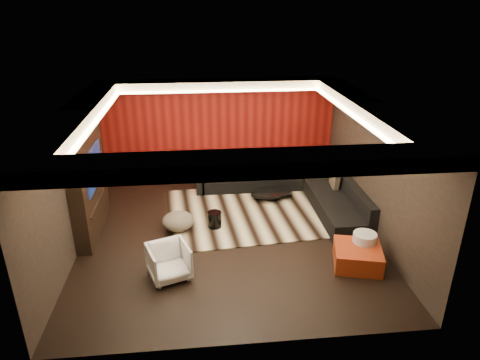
{
  "coord_description": "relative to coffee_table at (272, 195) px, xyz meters",
  "views": [
    {
      "loc": [
        -0.57,
        -7.74,
        4.64
      ],
      "look_at": [
        0.3,
        0.6,
        1.05
      ],
      "focal_mm": 32.0,
      "sensor_mm": 36.0,
      "label": 1
    }
  ],
  "objects": [
    {
      "name": "tv_surround",
      "position": [
        -4.07,
        -1.18,
        0.99
      ],
      "size": [
        0.3,
        2.0,
        2.2
      ],
      "primitive_type": "cube",
      "color": "black",
      "rests_on": "ground"
    },
    {
      "name": "striped_pouf",
      "position": [
        -2.27,
        -1.32,
        0.1
      ],
      "size": [
        0.88,
        0.88,
        0.38
      ],
      "primitive_type": "ellipsoid",
      "rotation": [
        0.0,
        0.0,
        0.37
      ],
      "color": "tan",
      "rests_on": "rug"
    },
    {
      "name": "white_side_table",
      "position": [
        1.28,
        -2.82,
        0.17
      ],
      "size": [
        0.57,
        0.57,
        0.55
      ],
      "primitive_type": "cylinder",
      "rotation": [
        0.0,
        0.0,
        0.37
      ],
      "color": "silver",
      "rests_on": "floor"
    },
    {
      "name": "armchair",
      "position": [
        -2.38,
        -3.02,
        0.21
      ],
      "size": [
        0.88,
        0.89,
        0.64
      ],
      "primitive_type": "imported",
      "rotation": [
        0.0,
        0.0,
        0.34
      ],
      "color": "silver",
      "rests_on": "floor"
    },
    {
      "name": "soffit_front",
      "position": [
        -1.22,
        -4.48,
        2.58
      ],
      "size": [
        6.0,
        0.6,
        0.22
      ],
      "primitive_type": "cube",
      "color": "silver",
      "rests_on": "ground"
    },
    {
      "name": "floor",
      "position": [
        -1.22,
        -1.78,
        -0.12
      ],
      "size": [
        6.0,
        6.0,
        0.02
      ],
      "primitive_type": "cube",
      "color": "black",
      "rests_on": "ground"
    },
    {
      "name": "coffee_table",
      "position": [
        0.0,
        0.0,
        0.0
      ],
      "size": [
        1.31,
        1.31,
        0.18
      ],
      "primitive_type": "cylinder",
      "rotation": [
        0.0,
        0.0,
        0.23
      ],
      "color": "black",
      "rests_on": "rug"
    },
    {
      "name": "tv_shelf",
      "position": [
        -3.91,
        -1.18,
        0.59
      ],
      "size": [
        0.04,
        1.6,
        0.04
      ],
      "primitive_type": "cube",
      "color": "black",
      "rests_on": "ground"
    },
    {
      "name": "wall_right",
      "position": [
        1.79,
        -1.78,
        1.29
      ],
      "size": [
        0.02,
        6.0,
        2.8
      ],
      "primitive_type": "cube",
      "color": "black",
      "rests_on": "ground"
    },
    {
      "name": "red_feature_wall",
      "position": [
        -1.22,
        1.19,
        1.29
      ],
      "size": [
        5.98,
        0.05,
        2.78
      ],
      "primitive_type": "cube",
      "color": "#6B0C0A",
      "rests_on": "ground"
    },
    {
      "name": "orange_ottoman",
      "position": [
        1.1,
        -3.01,
        0.08
      ],
      "size": [
        1.03,
        1.03,
        0.38
      ],
      "primitive_type": "cube",
      "rotation": [
        0.0,
        0.0,
        -0.25
      ],
      "color": "#9F2914",
      "rests_on": "floor"
    },
    {
      "name": "wall_back",
      "position": [
        -1.22,
        1.23,
        1.29
      ],
      "size": [
        6.0,
        0.02,
        2.8
      ],
      "primitive_type": "cube",
      "color": "black",
      "rests_on": "ground"
    },
    {
      "name": "sectional_sofa",
      "position": [
        0.52,
        0.09,
        0.15
      ],
      "size": [
        3.65,
        3.5,
        0.75
      ],
      "color": "black",
      "rests_on": "floor"
    },
    {
      "name": "drum_stool",
      "position": [
        -1.49,
        -1.3,
        0.09
      ],
      "size": [
        0.35,
        0.35,
        0.35
      ],
      "primitive_type": "cylinder",
      "rotation": [
        0.0,
        0.0,
        -0.19
      ],
      "color": "black",
      "rests_on": "rug"
    },
    {
      "name": "cove_front",
      "position": [
        -1.22,
        -4.14,
        2.49
      ],
      "size": [
        4.8,
        0.08,
        0.04
      ],
      "primitive_type": "cube",
      "color": "#FFD899",
      "rests_on": "ground"
    },
    {
      "name": "wall_left",
      "position": [
        -4.23,
        -1.78,
        1.29
      ],
      "size": [
        0.02,
        6.0,
        2.8
      ],
      "primitive_type": "cube",
      "color": "black",
      "rests_on": "ground"
    },
    {
      "name": "cove_back",
      "position": [
        -1.22,
        0.58,
        2.49
      ],
      "size": [
        4.8,
        0.08,
        0.04
      ],
      "primitive_type": "cube",
      "color": "#FFD899",
      "rests_on": "ground"
    },
    {
      "name": "ceiling",
      "position": [
        -1.22,
        -1.78,
        2.7
      ],
      "size": [
        6.0,
        6.0,
        0.02
      ],
      "primitive_type": "cube",
      "color": "silver",
      "rests_on": "ground"
    },
    {
      "name": "cove_right",
      "position": [
        1.14,
        -1.78,
        2.49
      ],
      "size": [
        0.08,
        4.8,
        0.04
      ],
      "primitive_type": "cube",
      "color": "#FFD899",
      "rests_on": "ground"
    },
    {
      "name": "soffit_left",
      "position": [
        -3.92,
        -1.78,
        2.58
      ],
      "size": [
        0.6,
        4.8,
        0.22
      ],
      "primitive_type": "cube",
      "color": "silver",
      "rests_on": "ground"
    },
    {
      "name": "throw_pillows",
      "position": [
        0.28,
        0.51,
        0.51
      ],
      "size": [
        3.09,
        1.64,
        0.5
      ],
      "color": "tan",
      "rests_on": "sectional_sofa"
    },
    {
      "name": "cove_left",
      "position": [
        -3.58,
        -1.78,
        2.49
      ],
      "size": [
        0.08,
        4.8,
        0.04
      ],
      "primitive_type": "cube",
      "color": "#FFD899",
      "rests_on": "ground"
    },
    {
      "name": "soffit_back",
      "position": [
        -1.22,
        0.92,
        2.58
      ],
      "size": [
        6.0,
        0.6,
        0.22
      ],
      "primitive_type": "cube",
      "color": "silver",
      "rests_on": "ground"
    },
    {
      "name": "rug",
      "position": [
        -0.54,
        -0.65,
        -0.1
      ],
      "size": [
        4.24,
        3.33,
        0.02
      ],
      "primitive_type": "cube",
      "rotation": [
        0.0,
        0.0,
        0.09
      ],
      "color": "beige",
      "rests_on": "floor"
    },
    {
      "name": "soffit_right",
      "position": [
        1.48,
        -1.78,
        2.58
      ],
      "size": [
        0.6,
        4.8,
        0.22
      ],
      "primitive_type": "cube",
      "color": "silver",
      "rests_on": "ground"
    },
    {
      "name": "tv_screen",
      "position": [
        -3.91,
        -1.18,
        1.34
      ],
      "size": [
        0.04,
        1.3,
        0.8
      ],
      "primitive_type": "cube",
      "color": "black",
      "rests_on": "ground"
    }
  ]
}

